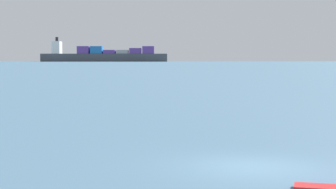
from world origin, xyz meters
TOP-DOWN VIEW (x-y plane):
  - ground_plane at (0.00, 0.00)m, footprint 4000.00×4000.00m
  - cargo_ship at (-289.59, 765.93)m, footprint 176.05×70.38m
  - distant_headland at (-233.76, 1453.33)m, footprint 770.16×446.23m

SIDE VIEW (x-z plane):
  - ground_plane at x=0.00m, z-range 0.00..0.00m
  - cargo_ship at x=-289.59m, z-range -8.20..26.15m
  - distant_headland at x=-233.76m, z-range 0.00..44.76m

